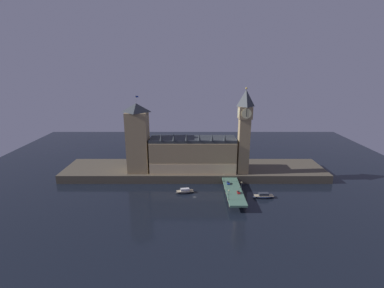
{
  "coord_description": "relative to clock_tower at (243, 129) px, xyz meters",
  "views": [
    {
      "loc": [
        -1.96,
        -186.2,
        90.42
      ],
      "look_at": [
        -1.0,
        20.0,
        32.53
      ],
      "focal_mm": 26.0,
      "sensor_mm": 36.0,
      "label": 1
    }
  ],
  "objects": [
    {
      "name": "street_lamp_far",
      "position": [
        -16.71,
        -16.04,
        -33.45
      ],
      "size": [
        1.34,
        0.6,
        6.3
      ],
      "color": "#2D3333",
      "rests_on": "bridge"
    },
    {
      "name": "clock_tower",
      "position": [
        0.0,
        0.0,
        0.0
      ],
      "size": [
        10.55,
        10.66,
        68.4
      ],
      "color": "#9E845B",
      "rests_on": "embankment"
    },
    {
      "name": "embankment",
      "position": [
        -38.97,
        13.24,
        -39.53
      ],
      "size": [
        220.0,
        42.0,
        6.78
      ],
      "color": "#4C4438",
      "rests_on": "ground_plane"
    },
    {
      "name": "boat_upstream",
      "position": [
        -46.08,
        -24.01,
        -41.6
      ],
      "size": [
        14.53,
        6.62,
        3.61
      ],
      "color": "#28282D",
      "rests_on": "ground_plane"
    },
    {
      "name": "parliament_hall",
      "position": [
        -40.23,
        5.53,
        -22.29
      ],
      "size": [
        69.18,
        21.95,
        33.37
      ],
      "color": "#9E845B",
      "rests_on": "embankment"
    },
    {
      "name": "ground_plane",
      "position": [
        -38.97,
        -25.76,
        -42.92
      ],
      "size": [
        400.0,
        400.0,
        0.0
      ],
      "primitive_type": "plane",
      "color": "black"
    },
    {
      "name": "pedestrian_mid_walk",
      "position": [
        -6.15,
        -27.37,
        -36.58
      ],
      "size": [
        0.38,
        0.38,
        1.57
      ],
      "color": "black",
      "rests_on": "bridge"
    },
    {
      "name": "victoria_tower",
      "position": [
        -84.5,
        4.05,
        -8.07
      ],
      "size": [
        16.94,
        16.94,
        61.9
      ],
      "color": "#9E845B",
      "rests_on": "embankment"
    },
    {
      "name": "boat_downstream",
      "position": [
        10.07,
        -31.75,
        -41.54
      ],
      "size": [
        15.47,
        5.12,
        3.76
      ],
      "color": "#1E2842",
      "rests_on": "ground_plane"
    },
    {
      "name": "pedestrian_far_rail",
      "position": [
        -16.31,
        -14.9,
        -36.48
      ],
      "size": [
        0.38,
        0.38,
        1.74
      ],
      "color": "black",
      "rests_on": "bridge"
    },
    {
      "name": "car_southbound_lead",
      "position": [
        -8.69,
        -35.74,
        -36.75
      ],
      "size": [
        1.95,
        3.99,
        1.39
      ],
      "color": "red",
      "rests_on": "bridge"
    },
    {
      "name": "street_lamp_mid",
      "position": [
        -5.75,
        -30.76,
        -33.41
      ],
      "size": [
        1.34,
        0.6,
        6.37
      ],
      "color": "#2D3333",
      "rests_on": "bridge"
    },
    {
      "name": "bridge",
      "position": [
        -11.23,
        -30.76,
        -39.23
      ],
      "size": [
        11.55,
        46.0,
        5.52
      ],
      "color": "#4C7560",
      "rests_on": "ground_plane"
    },
    {
      "name": "street_lamp_near",
      "position": [
        -16.71,
        -45.48,
        -32.99
      ],
      "size": [
        1.34,
        0.6,
        7.06
      ],
      "color": "#2D3333",
      "rests_on": "bridge"
    },
    {
      "name": "car_northbound_lead",
      "position": [
        -13.77,
        -20.03,
        -36.66
      ],
      "size": [
        1.99,
        4.36,
        1.59
      ],
      "color": "navy",
      "rests_on": "bridge"
    },
    {
      "name": "pedestrian_near_rail",
      "position": [
        -16.31,
        -37.89,
        -36.55
      ],
      "size": [
        0.38,
        0.38,
        1.61
      ],
      "color": "black",
      "rests_on": "bridge"
    }
  ]
}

